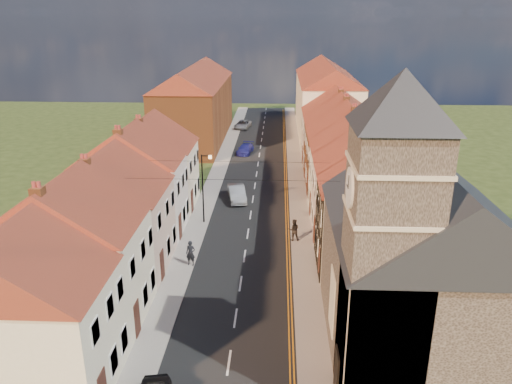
{
  "coord_description": "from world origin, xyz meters",
  "views": [
    {
      "loc": [
        2.38,
        -19.19,
        17.09
      ],
      "look_at": [
        0.65,
        18.43,
        3.5
      ],
      "focal_mm": 35.0,
      "sensor_mm": 36.0,
      "label": 1
    }
  ],
  "objects_px": {
    "church": "(418,253)",
    "pedestrian_left": "(191,253)",
    "car_far": "(245,149)",
    "car_mid": "(237,193)",
    "lamppost": "(204,184)",
    "pedestrian_right": "(294,230)",
    "car_distant": "(243,125)"
  },
  "relations": [
    {
      "from": "lamppost",
      "to": "pedestrian_right",
      "type": "bearing_deg",
      "value": -23.53
    },
    {
      "from": "car_far",
      "to": "church",
      "type": "bearing_deg",
      "value": -64.93
    },
    {
      "from": "pedestrian_right",
      "to": "church",
      "type": "bearing_deg",
      "value": 107.55
    },
    {
      "from": "car_far",
      "to": "lamppost",
      "type": "bearing_deg",
      "value": -85.74
    },
    {
      "from": "car_distant",
      "to": "church",
      "type": "bearing_deg",
      "value": -66.74
    },
    {
      "from": "lamppost",
      "to": "car_distant",
      "type": "height_order",
      "value": "lamppost"
    },
    {
      "from": "lamppost",
      "to": "pedestrian_left",
      "type": "height_order",
      "value": "lamppost"
    },
    {
      "from": "church",
      "to": "car_mid",
      "type": "distance_m",
      "value": 25.47
    },
    {
      "from": "car_mid",
      "to": "car_far",
      "type": "bearing_deg",
      "value": 80.12
    },
    {
      "from": "lamppost",
      "to": "car_far",
      "type": "xyz_separation_m",
      "value": [
        1.96,
        22.72,
        -2.95
      ]
    },
    {
      "from": "church",
      "to": "pedestrian_right",
      "type": "bearing_deg",
      "value": 112.89
    },
    {
      "from": "lamppost",
      "to": "pedestrian_left",
      "type": "xyz_separation_m",
      "value": [
        0.11,
        -7.74,
        -2.5
      ]
    },
    {
      "from": "lamppost",
      "to": "car_mid",
      "type": "distance_m",
      "value": 6.8
    },
    {
      "from": "church",
      "to": "car_mid",
      "type": "bearing_deg",
      "value": 115.93
    },
    {
      "from": "car_distant",
      "to": "pedestrian_left",
      "type": "relative_size",
      "value": 2.42
    },
    {
      "from": "car_far",
      "to": "pedestrian_left",
      "type": "relative_size",
      "value": 2.21
    },
    {
      "from": "lamppost",
      "to": "car_mid",
      "type": "xyz_separation_m",
      "value": [
        2.27,
        5.75,
        -2.83
      ]
    },
    {
      "from": "church",
      "to": "pedestrian_left",
      "type": "relative_size",
      "value": 8.26
    },
    {
      "from": "car_mid",
      "to": "pedestrian_right",
      "type": "bearing_deg",
      "value": -70.76
    },
    {
      "from": "car_mid",
      "to": "pedestrian_left",
      "type": "xyz_separation_m",
      "value": [
        -2.16,
        -13.49,
        0.33
      ]
    },
    {
      "from": "car_mid",
      "to": "church",
      "type": "bearing_deg",
      "value": -74.99
    },
    {
      "from": "car_distant",
      "to": "pedestrian_right",
      "type": "xyz_separation_m",
      "value": [
        6.9,
        -40.56,
        0.39
      ]
    },
    {
      "from": "car_mid",
      "to": "pedestrian_right",
      "type": "height_order",
      "value": "pedestrian_right"
    },
    {
      "from": "church",
      "to": "lamppost",
      "type": "height_order",
      "value": "church"
    },
    {
      "from": "car_far",
      "to": "pedestrian_right",
      "type": "height_order",
      "value": "pedestrian_right"
    },
    {
      "from": "pedestrian_left",
      "to": "pedestrian_right",
      "type": "relative_size",
      "value": 1.04
    },
    {
      "from": "car_distant",
      "to": "pedestrian_left",
      "type": "distance_m",
      "value": 45.02
    },
    {
      "from": "car_far",
      "to": "pedestrian_left",
      "type": "distance_m",
      "value": 30.52
    },
    {
      "from": "church",
      "to": "pedestrian_right",
      "type": "xyz_separation_m",
      "value": [
        -5.66,
        13.4,
        -4.87
      ]
    },
    {
      "from": "pedestrian_right",
      "to": "car_far",
      "type": "bearing_deg",
      "value": -83.29
    },
    {
      "from": "car_far",
      "to": "pedestrian_right",
      "type": "distance_m",
      "value": 26.58
    },
    {
      "from": "car_far",
      "to": "pedestrian_left",
      "type": "xyz_separation_m",
      "value": [
        -1.85,
        -30.46,
        0.45
      ]
    }
  ]
}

